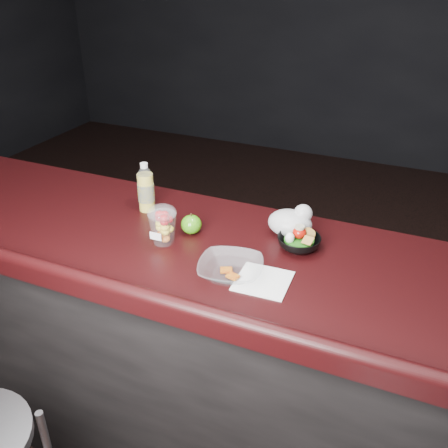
{
  "coord_description": "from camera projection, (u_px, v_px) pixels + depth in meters",
  "views": [
    {
      "loc": [
        0.57,
        -1.01,
        1.9
      ],
      "look_at": [
        -0.01,
        0.33,
        1.1
      ],
      "focal_mm": 40.0,
      "sensor_mm": 36.0,
      "label": 1
    }
  ],
  "objects": [
    {
      "name": "counter",
      "position": [
        224.0,
        362.0,
        1.92
      ],
      "size": [
        4.06,
        0.71,
        1.02
      ],
      "color": "black",
      "rests_on": "ground"
    },
    {
      "name": "lemonade_bottle",
      "position": [
        146.0,
        191.0,
        1.89
      ],
      "size": [
        0.06,
        0.06,
        0.19
      ],
      "color": "yellow",
      "rests_on": "counter"
    },
    {
      "name": "fruit_cup",
      "position": [
        163.0,
        224.0,
        1.68
      ],
      "size": [
        0.1,
        0.1,
        0.14
      ],
      "color": "white",
      "rests_on": "counter"
    },
    {
      "name": "green_apple",
      "position": [
        191.0,
        224.0,
        1.76
      ],
      "size": [
        0.07,
        0.07,
        0.08
      ],
      "color": "#23770D",
      "rests_on": "counter"
    },
    {
      "name": "plastic_bag",
      "position": [
        292.0,
        222.0,
        1.74
      ],
      "size": [
        0.16,
        0.13,
        0.11
      ],
      "color": "silver",
      "rests_on": "counter"
    },
    {
      "name": "snack_bowl",
      "position": [
        299.0,
        241.0,
        1.67
      ],
      "size": [
        0.16,
        0.16,
        0.08
      ],
      "rotation": [
        0.0,
        0.0,
        -0.07
      ],
      "color": "black",
      "rests_on": "counter"
    },
    {
      "name": "takeout_bowl",
      "position": [
        231.0,
        269.0,
        1.53
      ],
      "size": [
        0.24,
        0.24,
        0.05
      ],
      "rotation": [
        0.0,
        0.0,
        0.22
      ],
      "color": "silver",
      "rests_on": "counter"
    },
    {
      "name": "paper_napkin",
      "position": [
        263.0,
        281.0,
        1.51
      ],
      "size": [
        0.17,
        0.17,
        0.0
      ],
      "primitive_type": "cube",
      "rotation": [
        0.0,
        0.0,
        0.05
      ],
      "color": "white",
      "rests_on": "counter"
    }
  ]
}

